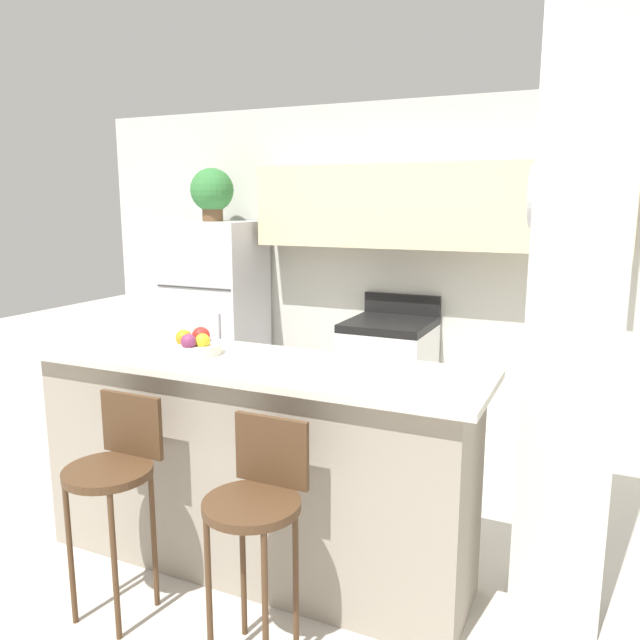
{
  "coord_description": "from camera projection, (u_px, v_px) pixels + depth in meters",
  "views": [
    {
      "loc": [
        1.49,
        -2.45,
        1.79
      ],
      "look_at": [
        0.0,
        0.8,
        1.11
      ],
      "focal_mm": 35.0,
      "sensor_mm": 36.0,
      "label": 1
    }
  ],
  "objects": [
    {
      "name": "stove_range",
      "position": [
        388.0,
        378.0,
        4.76
      ],
      "size": [
        0.62,
        0.66,
        1.07
      ],
      "color": "white",
      "rests_on": "ground_plane"
    },
    {
      "name": "potted_plant_on_fridge",
      "position": [
        212.0,
        192.0,
        5.15
      ],
      "size": [
        0.36,
        0.36,
        0.43
      ],
      "color": "brown",
      "rests_on": "refrigerator"
    },
    {
      "name": "refrigerator",
      "position": [
        216.0,
        317.0,
        5.34
      ],
      "size": [
        0.75,
        0.63,
        1.63
      ],
      "color": "silver",
      "rests_on": "ground_plane"
    },
    {
      "name": "wall_back",
      "position": [
        410.0,
        244.0,
        4.82
      ],
      "size": [
        5.6,
        0.38,
        2.55
      ],
      "color": "silver",
      "rests_on": "ground_plane"
    },
    {
      "name": "counter_bar",
      "position": [
        251.0,
        464.0,
        3.03
      ],
      "size": [
        2.25,
        0.64,
        1.06
      ],
      "color": "gray",
      "rests_on": "ground_plane"
    },
    {
      "name": "bar_stool_left",
      "position": [
        115.0,
        473.0,
        2.67
      ],
      "size": [
        0.37,
        0.37,
        0.96
      ],
      "color": "#4C331E",
      "rests_on": "ground_plane"
    },
    {
      "name": "bar_stool_right",
      "position": [
        257.0,
        506.0,
        2.38
      ],
      "size": [
        0.37,
        0.37,
        0.96
      ],
      "color": "#4C331E",
      "rests_on": "ground_plane"
    },
    {
      "name": "trash_bin",
      "position": [
        266.0,
        403.0,
        5.03
      ],
      "size": [
        0.28,
        0.28,
        0.38
      ],
      "color": "black",
      "rests_on": "ground_plane"
    },
    {
      "name": "ground_plane",
      "position": [
        253.0,
        564.0,
        3.13
      ],
      "size": [
        14.0,
        14.0,
        0.0
      ],
      "primitive_type": "plane",
      "color": "beige"
    },
    {
      "name": "pillar_right",
      "position": [
        575.0,
        329.0,
        2.53
      ],
      "size": [
        0.38,
        0.32,
        2.55
      ],
      "color": "silver",
      "rests_on": "ground_plane"
    },
    {
      "name": "fruit_bowl",
      "position": [
        195.0,
        345.0,
        3.04
      ],
      "size": [
        0.26,
        0.26,
        0.12
      ],
      "color": "silver",
      "rests_on": "counter_bar"
    }
  ]
}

